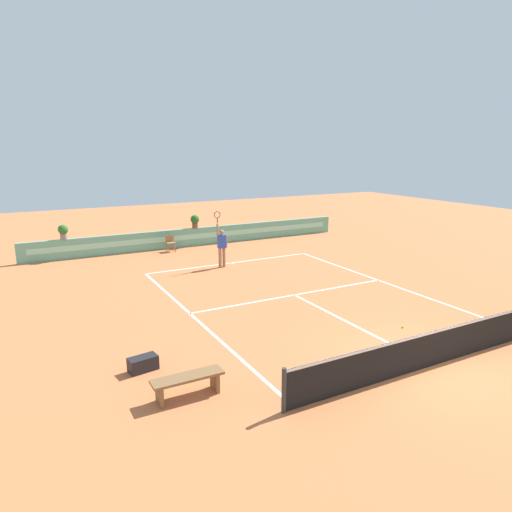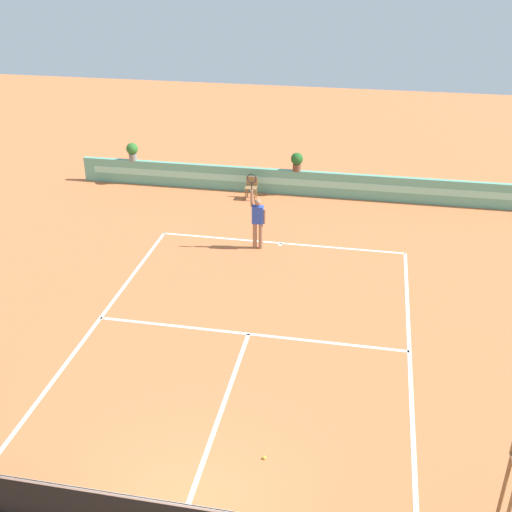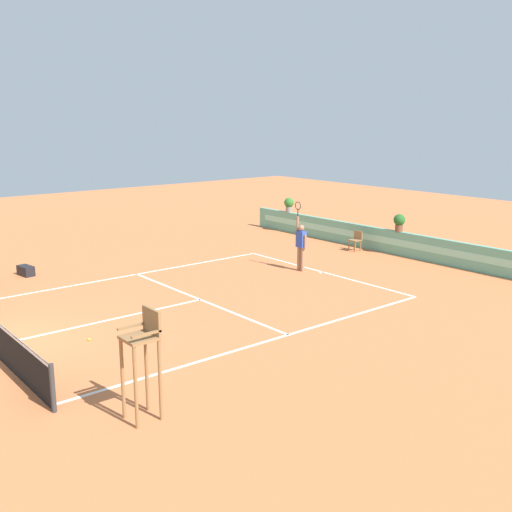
{
  "view_description": "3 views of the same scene",
  "coord_description": "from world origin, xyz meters",
  "px_view_note": "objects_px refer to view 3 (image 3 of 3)",
  "views": [
    {
      "loc": [
        -8.93,
        -7.2,
        5.36
      ],
      "look_at": [
        -0.28,
        8.9,
        1.0
      ],
      "focal_mm": 32.11,
      "sensor_mm": 36.0,
      "label": 1
    },
    {
      "loc": [
        2.76,
        -7.0,
        9.35
      ],
      "look_at": [
        -0.28,
        8.9,
        1.0
      ],
      "focal_mm": 44.25,
      "sensor_mm": 36.0,
      "label": 2
    },
    {
      "loc": [
        15.25,
        -3.8,
        5.57
      ],
      "look_at": [
        -0.28,
        8.9,
        1.0
      ],
      "focal_mm": 42.5,
      "sensor_mm": 36.0,
      "label": 3
    }
  ],
  "objects_px": {
    "umpire_chair": "(143,352)",
    "gear_bag": "(26,271)",
    "tennis_ball_near_baseline": "(89,339)",
    "potted_plant_centre": "(399,222)",
    "ball_kid_chair": "(356,240)",
    "tennis_player": "(301,243)",
    "potted_plant_far_left": "(289,204)"
  },
  "relations": [
    {
      "from": "umpire_chair",
      "to": "gear_bag",
      "type": "bearing_deg",
      "value": 171.02
    },
    {
      "from": "tennis_ball_near_baseline",
      "to": "potted_plant_centre",
      "type": "bearing_deg",
      "value": 95.09
    },
    {
      "from": "gear_bag",
      "to": "potted_plant_centre",
      "type": "xyz_separation_m",
      "value": [
        6.41,
        13.19,
        1.23
      ]
    },
    {
      "from": "ball_kid_chair",
      "to": "tennis_player",
      "type": "height_order",
      "value": "tennis_player"
    },
    {
      "from": "ball_kid_chair",
      "to": "potted_plant_centre",
      "type": "relative_size",
      "value": 1.17
    },
    {
      "from": "gear_bag",
      "to": "tennis_player",
      "type": "height_order",
      "value": "tennis_player"
    },
    {
      "from": "tennis_player",
      "to": "potted_plant_centre",
      "type": "bearing_deg",
      "value": 82.95
    },
    {
      "from": "gear_bag",
      "to": "tennis_player",
      "type": "relative_size",
      "value": 0.27
    },
    {
      "from": "tennis_player",
      "to": "tennis_ball_near_baseline",
      "type": "distance_m",
      "value": 9.48
    },
    {
      "from": "umpire_chair",
      "to": "ball_kid_chair",
      "type": "relative_size",
      "value": 2.52
    },
    {
      "from": "gear_bag",
      "to": "tennis_ball_near_baseline",
      "type": "distance_m",
      "value": 7.75
    },
    {
      "from": "ball_kid_chair",
      "to": "potted_plant_far_left",
      "type": "xyz_separation_m",
      "value": [
        -5.09,
        0.73,
        0.93
      ]
    },
    {
      "from": "tennis_ball_near_baseline",
      "to": "potted_plant_far_left",
      "type": "xyz_separation_m",
      "value": [
        -8.03,
        14.22,
        1.38
      ]
    },
    {
      "from": "tennis_player",
      "to": "potted_plant_centre",
      "type": "xyz_separation_m",
      "value": [
        0.62,
        4.99,
        0.36
      ]
    },
    {
      "from": "potted_plant_centre",
      "to": "potted_plant_far_left",
      "type": "relative_size",
      "value": 1.0
    },
    {
      "from": "potted_plant_far_left",
      "to": "umpire_chair",
      "type": "bearing_deg",
      "value": -50.23
    },
    {
      "from": "gear_bag",
      "to": "tennis_ball_near_baseline",
      "type": "bearing_deg",
      "value": -7.65
    },
    {
      "from": "umpire_chair",
      "to": "tennis_ball_near_baseline",
      "type": "distance_m",
      "value": 4.83
    },
    {
      "from": "tennis_ball_near_baseline",
      "to": "umpire_chair",
      "type": "bearing_deg",
      "value": -11.2
    },
    {
      "from": "potted_plant_centre",
      "to": "tennis_player",
      "type": "bearing_deg",
      "value": -97.05
    },
    {
      "from": "potted_plant_centre",
      "to": "potted_plant_far_left",
      "type": "bearing_deg",
      "value": 180.0
    },
    {
      "from": "ball_kid_chair",
      "to": "potted_plant_far_left",
      "type": "relative_size",
      "value": 1.17
    },
    {
      "from": "umpire_chair",
      "to": "tennis_ball_near_baseline",
      "type": "relative_size",
      "value": 31.47
    },
    {
      "from": "potted_plant_centre",
      "to": "potted_plant_far_left",
      "type": "height_order",
      "value": "same"
    },
    {
      "from": "tennis_ball_near_baseline",
      "to": "potted_plant_far_left",
      "type": "bearing_deg",
      "value": 119.44
    },
    {
      "from": "umpire_chair",
      "to": "ball_kid_chair",
      "type": "xyz_separation_m",
      "value": [
        -7.5,
        14.39,
        -0.86
      ]
    },
    {
      "from": "tennis_ball_near_baseline",
      "to": "potted_plant_centre",
      "type": "height_order",
      "value": "potted_plant_centre"
    },
    {
      "from": "umpire_chair",
      "to": "potted_plant_far_left",
      "type": "height_order",
      "value": "umpire_chair"
    },
    {
      "from": "tennis_ball_near_baseline",
      "to": "potted_plant_far_left",
      "type": "height_order",
      "value": "potted_plant_far_left"
    },
    {
      "from": "gear_bag",
      "to": "potted_plant_centre",
      "type": "height_order",
      "value": "potted_plant_centre"
    },
    {
      "from": "tennis_ball_near_baseline",
      "to": "potted_plant_far_left",
      "type": "distance_m",
      "value": 16.39
    },
    {
      "from": "tennis_player",
      "to": "potted_plant_centre",
      "type": "distance_m",
      "value": 5.04
    }
  ]
}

